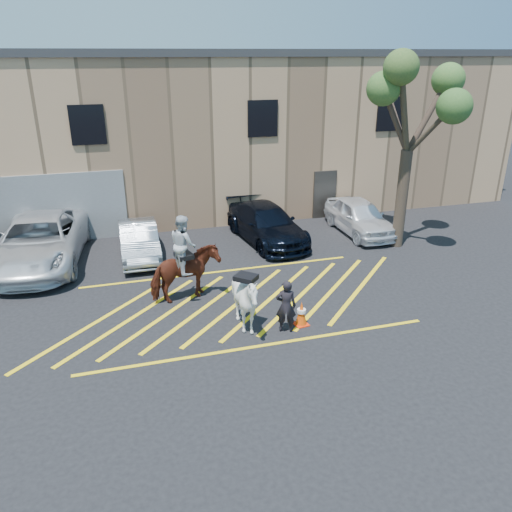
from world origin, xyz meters
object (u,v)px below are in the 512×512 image
object	(u,v)px
handler	(286,306)
tree	(413,97)
car_white_suv	(359,216)
traffic_cone	(301,313)
saddled_white	(246,300)
car_blue_suv	(266,224)
mounted_bay	(185,267)
car_silver_sedan	(139,240)
car_white_pickup	(40,241)

from	to	relation	value
handler	tree	bearing A→B (deg)	-124.03
car_white_suv	traffic_cone	world-z (taller)	car_white_suv
handler	traffic_cone	xyz separation A→B (m)	(0.53, 0.19, -0.40)
saddled_white	car_white_suv	bearing A→B (deg)	43.71
handler	saddled_white	size ratio (longest dim) A/B	0.71
car_blue_suv	mounted_bay	world-z (taller)	mounted_bay
car_silver_sedan	traffic_cone	xyz separation A→B (m)	(4.00, -6.49, -0.28)
handler	mounted_bay	distance (m)	3.54
car_blue_suv	car_white_suv	distance (m)	4.08
mounted_bay	traffic_cone	size ratio (longest dim) A/B	3.77
car_white_pickup	car_blue_suv	world-z (taller)	car_white_pickup
car_silver_sedan	saddled_white	bearing A→B (deg)	-68.55
car_white_pickup	tree	distance (m)	14.38
car_white_pickup	handler	xyz separation A→B (m)	(6.93, -7.01, -0.09)
mounted_bay	traffic_cone	distance (m)	3.85
car_white_pickup	car_blue_suv	bearing A→B (deg)	5.74
car_white_pickup	car_blue_suv	xyz separation A→B (m)	(8.57, -0.01, -0.14)
car_white_suv	mounted_bay	bearing A→B (deg)	-152.67
car_blue_suv	handler	xyz separation A→B (m)	(-1.63, -7.00, 0.05)
car_blue_suv	tree	world-z (taller)	tree
car_silver_sedan	car_white_suv	bearing A→B (deg)	1.05
car_blue_suv	handler	bearing A→B (deg)	-110.69
saddled_white	traffic_cone	size ratio (longest dim) A/B	2.95
car_silver_sedan	handler	distance (m)	7.52
saddled_white	car_blue_suv	bearing A→B (deg)	68.15
car_white_suv	car_blue_suv	bearing A→B (deg)	177.21
car_silver_sedan	mounted_bay	xyz separation A→B (m)	(1.12, -4.04, 0.47)
handler	traffic_cone	world-z (taller)	handler
car_white_suv	car_silver_sedan	bearing A→B (deg)	-179.25
traffic_cone	mounted_bay	bearing A→B (deg)	139.76
handler	saddled_white	world-z (taller)	saddled_white
handler	traffic_cone	size ratio (longest dim) A/B	2.10
car_white_pickup	car_blue_suv	distance (m)	8.57
car_white_pickup	saddled_white	xyz separation A→B (m)	(5.91, -6.62, 0.03)
traffic_cone	car_white_pickup	bearing A→B (deg)	137.59
handler	car_white_pickup	bearing A→B (deg)	-27.04
handler	saddled_white	xyz separation A→B (m)	(-1.02, 0.38, 0.13)
car_blue_suv	tree	bearing A→B (deg)	-30.19
car_white_suv	saddled_white	xyz separation A→B (m)	(-6.72, -6.43, 0.17)
car_silver_sedan	traffic_cone	distance (m)	7.63
car_silver_sedan	car_white_suv	size ratio (longest dim) A/B	0.93
car_white_suv	saddled_white	distance (m)	9.30
car_blue_suv	handler	world-z (taller)	handler
handler	mounted_bay	xyz separation A→B (m)	(-2.35, 2.63, 0.34)
traffic_cone	tree	bearing A→B (deg)	39.06
car_white_pickup	mounted_bay	world-z (taller)	mounted_bay
saddled_white	tree	world-z (taller)	tree
car_white_pickup	car_white_suv	world-z (taller)	car_white_pickup
tree	car_white_pickup	bearing A→B (deg)	171.43
traffic_cone	saddled_white	bearing A→B (deg)	172.71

